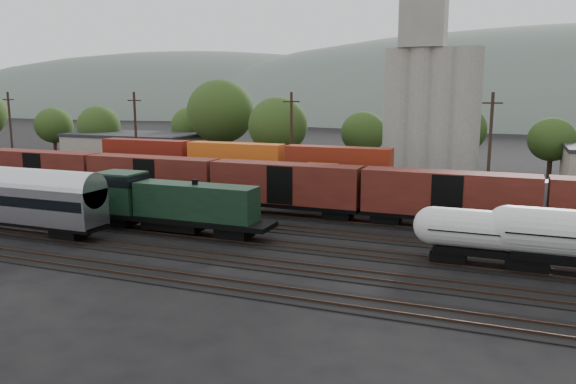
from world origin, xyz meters
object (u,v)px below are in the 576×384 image
at_px(green_locomotive, 164,202).
at_px(grain_silo, 430,97).
at_px(orange_locomotive, 359,187).
at_px(tank_car_a, 533,237).

distance_m(green_locomotive, grain_silo, 45.02).
height_order(orange_locomotive, grain_silo, grain_silo).
relative_size(green_locomotive, orange_locomotive, 1.05).
distance_m(green_locomotive, orange_locomotive, 20.06).
relative_size(orange_locomotive, grain_silo, 0.59).
distance_m(green_locomotive, tank_car_a, 29.19).
relative_size(tank_car_a, grain_silo, 0.55).
xyz_separation_m(orange_locomotive, grain_silo, (3.18, 26.00, 8.80)).
xyz_separation_m(tank_car_a, grain_silo, (-12.68, 41.00, 8.76)).
bearing_deg(green_locomotive, grain_silo, 68.07).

